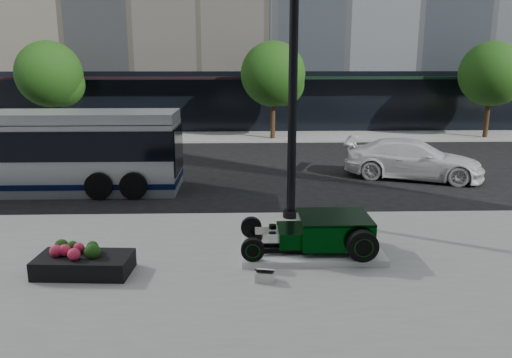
{
  "coord_description": "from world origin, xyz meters",
  "views": [
    {
      "loc": [
        -0.89,
        -16.8,
        4.77
      ],
      "look_at": [
        -0.45,
        -2.0,
        1.2
      ],
      "focal_mm": 35.0,
      "sensor_mm": 36.0,
      "label": 1
    }
  ],
  "objects_px": {
    "hot_rod": "(325,231)",
    "white_sedan": "(413,159)",
    "lamppost": "(293,84)",
    "transit_bus": "(13,151)",
    "flower_planter": "(84,263)"
  },
  "relations": [
    {
      "from": "hot_rod",
      "to": "transit_bus",
      "type": "xyz_separation_m",
      "value": [
        -10.37,
        6.77,
        0.79
      ]
    },
    {
      "from": "transit_bus",
      "to": "white_sedan",
      "type": "relative_size",
      "value": 2.22
    },
    {
      "from": "flower_planter",
      "to": "white_sedan",
      "type": "relative_size",
      "value": 0.39
    },
    {
      "from": "lamppost",
      "to": "flower_planter",
      "type": "height_order",
      "value": "lamppost"
    },
    {
      "from": "hot_rod",
      "to": "flower_planter",
      "type": "bearing_deg",
      "value": -169.59
    },
    {
      "from": "lamppost",
      "to": "transit_bus",
      "type": "relative_size",
      "value": 0.71
    },
    {
      "from": "hot_rod",
      "to": "flower_planter",
      "type": "height_order",
      "value": "hot_rod"
    },
    {
      "from": "hot_rod",
      "to": "flower_planter",
      "type": "distance_m",
      "value": 5.64
    },
    {
      "from": "lamppost",
      "to": "white_sedan",
      "type": "bearing_deg",
      "value": 44.38
    },
    {
      "from": "flower_planter",
      "to": "hot_rod",
      "type": "bearing_deg",
      "value": 10.41
    },
    {
      "from": "hot_rod",
      "to": "white_sedan",
      "type": "distance_m",
      "value": 9.68
    },
    {
      "from": "transit_bus",
      "to": "white_sedan",
      "type": "height_order",
      "value": "transit_bus"
    },
    {
      "from": "lamppost",
      "to": "transit_bus",
      "type": "distance_m",
      "value": 10.87
    },
    {
      "from": "white_sedan",
      "to": "lamppost",
      "type": "bearing_deg",
      "value": 154.17
    },
    {
      "from": "hot_rod",
      "to": "transit_bus",
      "type": "distance_m",
      "value": 12.41
    }
  ]
}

